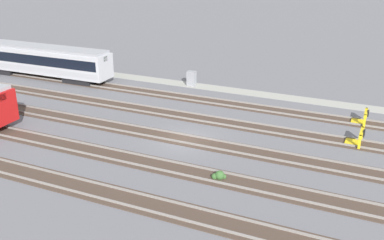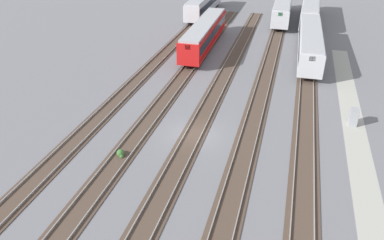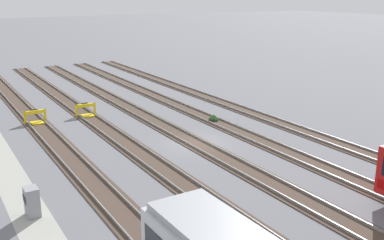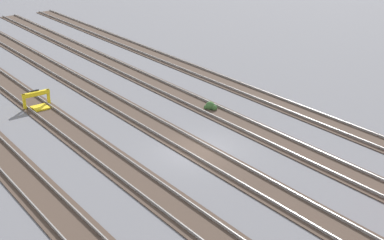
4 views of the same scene
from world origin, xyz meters
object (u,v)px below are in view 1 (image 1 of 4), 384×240
at_px(bumper_stop_near_inner_track, 357,138).
at_px(electrical_cabinet, 192,78).
at_px(bumper_stop_nearest_track, 362,118).
at_px(subway_car_front_row_right_inner, 40,60).
at_px(weed_clump, 219,176).

height_order(bumper_stop_near_inner_track, electrical_cabinet, electrical_cabinet).
height_order(bumper_stop_nearest_track, bumper_stop_near_inner_track, same).
xyz_separation_m(subway_car_front_row_right_inner, electrical_cabinet, (-17.29, -4.13, -1.24)).
bearing_deg(weed_clump, subway_car_front_row_right_inner, -27.37).
height_order(subway_car_front_row_right_inner, weed_clump, subway_car_front_row_right_inner).
bearing_deg(bumper_stop_nearest_track, weed_clump, 61.78).
height_order(subway_car_front_row_right_inner, bumper_stop_near_inner_track, subway_car_front_row_right_inner).
bearing_deg(bumper_stop_near_inner_track, bumper_stop_nearest_track, -89.31).
relative_size(bumper_stop_nearest_track, electrical_cabinet, 1.25).
relative_size(subway_car_front_row_right_inner, bumper_stop_nearest_track, 9.00).
bearing_deg(electrical_cabinet, bumper_stop_nearest_track, 167.05).
height_order(subway_car_front_row_right_inner, bumper_stop_nearest_track, subway_car_front_row_right_inner).
bearing_deg(electrical_cabinet, weed_clump, 119.31).
distance_m(bumper_stop_near_inner_track, electrical_cabinet, 20.15).
bearing_deg(bumper_stop_near_inner_track, electrical_cabinet, -26.17).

